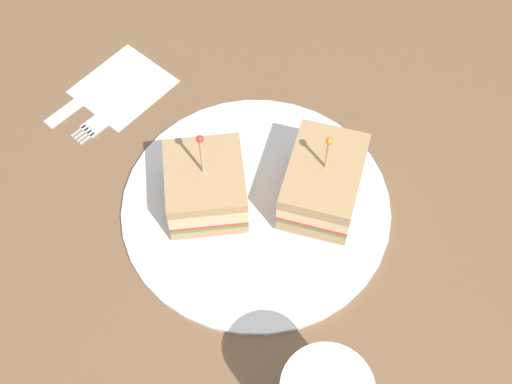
# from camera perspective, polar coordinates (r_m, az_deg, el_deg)

# --- Properties ---
(ground_plane) EXTENTS (1.14, 1.14, 0.02)m
(ground_plane) POSITION_cam_1_polar(r_m,az_deg,el_deg) (0.71, 0.00, -1.68)
(ground_plane) COLOR brown
(plate) EXTENTS (0.27, 0.27, 0.01)m
(plate) POSITION_cam_1_polar(r_m,az_deg,el_deg) (0.70, 0.00, -1.07)
(plate) COLOR white
(plate) RESTS_ON ground_plane
(sandwich_half_front) EXTENTS (0.12, 0.11, 0.10)m
(sandwich_half_front) POSITION_cam_1_polar(r_m,az_deg,el_deg) (0.68, 5.59, 0.88)
(sandwich_half_front) COLOR tan
(sandwich_half_front) RESTS_ON plate
(sandwich_half_back) EXTENTS (0.10, 0.09, 0.11)m
(sandwich_half_back) POSITION_cam_1_polar(r_m,az_deg,el_deg) (0.68, -4.20, 0.49)
(sandwich_half_back) COLOR tan
(sandwich_half_back) RESTS_ON plate
(napkin) EXTENTS (0.13, 0.13, 0.00)m
(napkin) POSITION_cam_1_polar(r_m,az_deg,el_deg) (0.81, -10.92, 8.57)
(napkin) COLOR beige
(napkin) RESTS_ON ground_plane
(fork) EXTENTS (0.07, 0.11, 0.00)m
(fork) POSITION_cam_1_polar(r_m,az_deg,el_deg) (0.79, -12.15, 6.24)
(fork) COLOR silver
(fork) RESTS_ON ground_plane
(knife) EXTENTS (0.08, 0.12, 0.00)m
(knife) POSITION_cam_1_polar(r_m,az_deg,el_deg) (0.81, -13.66, 7.87)
(knife) COLOR silver
(knife) RESTS_ON ground_plane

